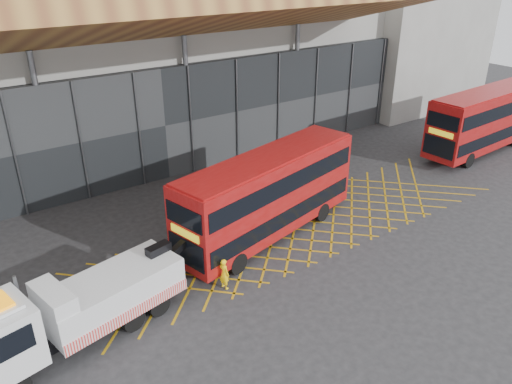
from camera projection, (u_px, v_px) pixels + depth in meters
ground_plane at (227, 254)px, 27.68m from camera, size 120.00×120.00×0.00m
road_markings at (305, 225)px, 30.56m from camera, size 27.96×7.16×0.01m
construction_building at (119, 40)px, 38.32m from camera, size 55.00×23.97×18.00m
east_building at (405, 6)px, 51.60m from camera, size 15.00×12.00×20.00m
recovery_truck at (75, 309)px, 20.75m from camera, size 10.87×4.41×3.78m
bus_towed at (268, 193)px, 28.27m from camera, size 12.73×5.64×5.06m
bus_second at (486, 118)px, 40.65m from camera, size 12.82×3.63×5.16m
worker at (224, 274)px, 24.56m from camera, size 0.50×0.67×1.67m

